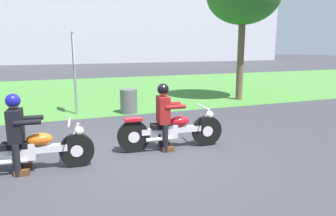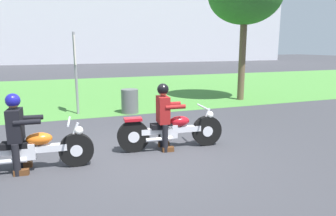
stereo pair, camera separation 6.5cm
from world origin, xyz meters
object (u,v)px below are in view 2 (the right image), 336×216
rider_lead (164,111)px  trash_can (130,101)px  rider_follow (17,127)px  motorcycle_lead (172,130)px  motorcycle_follow (30,150)px  sign_banner (75,60)px

rider_lead → trash_can: 3.80m
rider_follow → motorcycle_lead: bearing=9.5°
rider_lead → rider_follow: bearing=-169.8°
rider_lead → motorcycle_follow: 2.64m
motorcycle_lead → motorcycle_follow: motorcycle_lead is taller
motorcycle_lead → motorcycle_follow: 2.77m
rider_follow → trash_can: (2.91, 4.02, -0.42)m
motorcycle_follow → trash_can: size_ratio=2.81×
motorcycle_follow → sign_banner: size_ratio=0.85×
rider_lead → motorcycle_follow: (-2.59, -0.27, -0.44)m
trash_can → rider_follow: bearing=-125.9°
rider_follow → trash_can: 4.98m
rider_lead → trash_can: rider_lead is taller
rider_lead → sign_banner: (-1.47, 4.23, 0.90)m
rider_follow → rider_lead: bearing=10.2°
rider_lead → motorcycle_follow: size_ratio=0.64×
motorcycle_follow → rider_lead: bearing=10.9°
motorcycle_follow → rider_follow: rider_follow is taller
rider_follow → sign_banner: 4.75m
sign_banner → motorcycle_lead: bearing=-68.9°
motorcycle_lead → rider_lead: 0.46m
rider_lead → trash_can: bearing=92.7°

